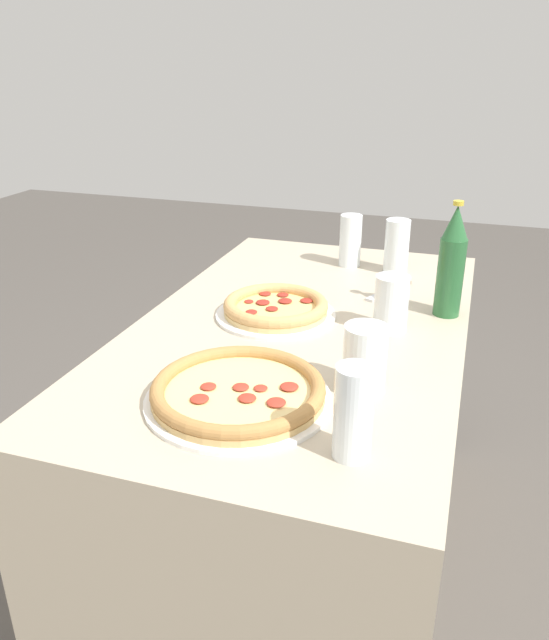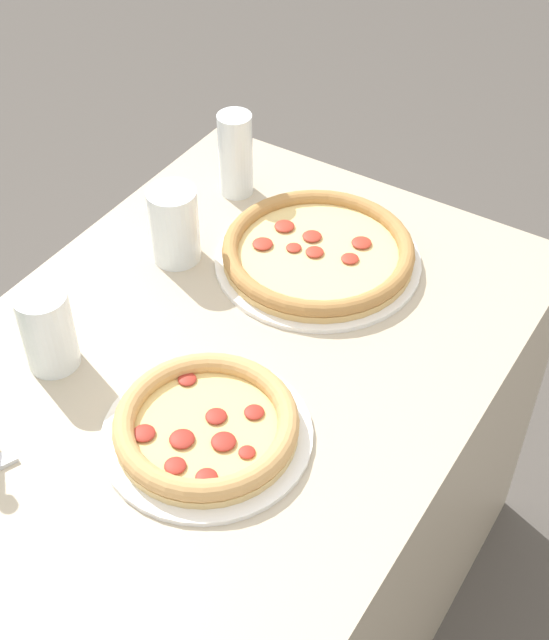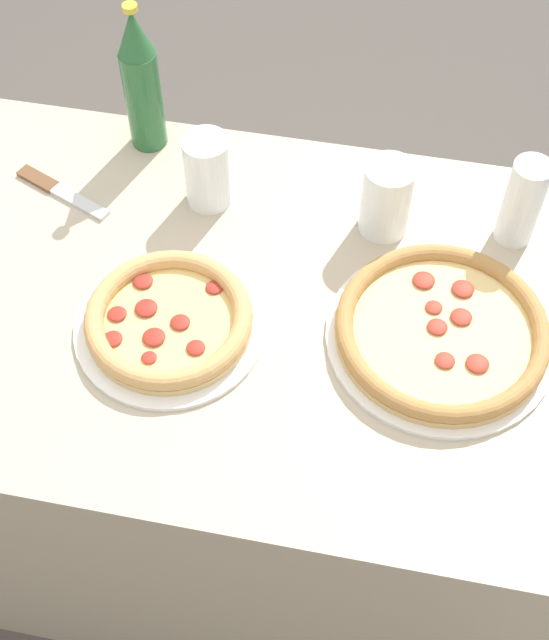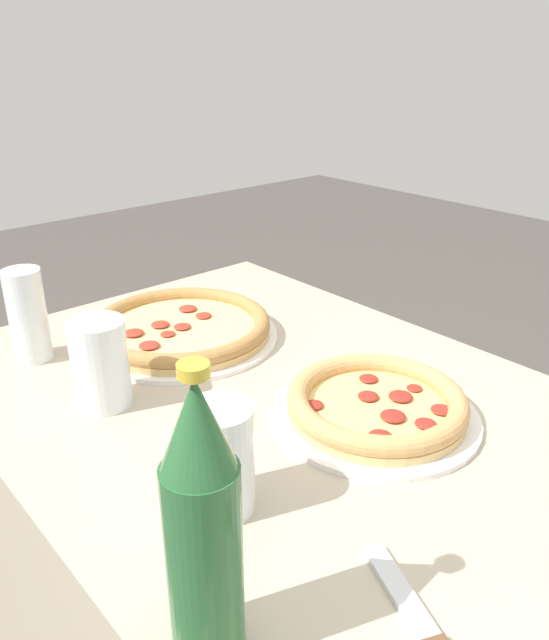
{
  "view_description": "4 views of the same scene",
  "coord_description": "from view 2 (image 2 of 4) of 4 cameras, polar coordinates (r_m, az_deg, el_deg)",
  "views": [
    {
      "loc": [
        1.28,
        0.35,
        1.29
      ],
      "look_at": [
        0.14,
        -0.02,
        0.78
      ],
      "focal_mm": 35.0,
      "sensor_mm": 36.0,
      "label": 1
    },
    {
      "loc": [
        -0.61,
        -0.55,
        1.65
      ],
      "look_at": [
        0.15,
        -0.07,
        0.79
      ],
      "focal_mm": 50.0,
      "sensor_mm": 36.0,
      "label": 2
    },
    {
      "loc": [
        0.28,
        -0.78,
        1.8
      ],
      "look_at": [
        0.14,
        -0.07,
        0.79
      ],
      "focal_mm": 50.0,
      "sensor_mm": 36.0,
      "label": 3
    },
    {
      "loc": [
        -0.48,
        0.52,
        1.19
      ],
      "look_at": [
        0.19,
        -0.07,
        0.8
      ],
      "focal_mm": 35.0,
      "sensor_mm": 36.0,
      "label": 4
    }
  ],
  "objects": [
    {
      "name": "pizza_pepperoni",
      "position": [
        1.45,
        2.8,
        4.31
      ],
      "size": [
        0.34,
        0.34,
        0.04
      ],
      "color": "white",
      "rests_on": "table"
    },
    {
      "name": "glass_cola",
      "position": [
        1.29,
        -14.3,
        -0.78
      ],
      "size": [
        0.08,
        0.08,
        0.13
      ],
      "color": "white",
      "rests_on": "table"
    },
    {
      "name": "glass_red_wine",
      "position": [
        1.58,
        -2.5,
        10.38
      ],
      "size": [
        0.06,
        0.06,
        0.15
      ],
      "color": "white",
      "rests_on": "table"
    },
    {
      "name": "table",
      "position": [
        1.53,
        -5.39,
        -14.39
      ],
      "size": [
        1.27,
        0.74,
        0.72
      ],
      "color": "#B7A88E",
      "rests_on": "ground_plane"
    },
    {
      "name": "glass_mango_juice",
      "position": [
        1.44,
        -6.42,
        5.89
      ],
      "size": [
        0.08,
        0.08,
        0.13
      ],
      "color": "white",
      "rests_on": "table"
    },
    {
      "name": "pizza_veggie",
      "position": [
        1.19,
        -4.39,
        -6.84
      ],
      "size": [
        0.28,
        0.28,
        0.04
      ],
      "color": "white",
      "rests_on": "table"
    }
  ]
}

